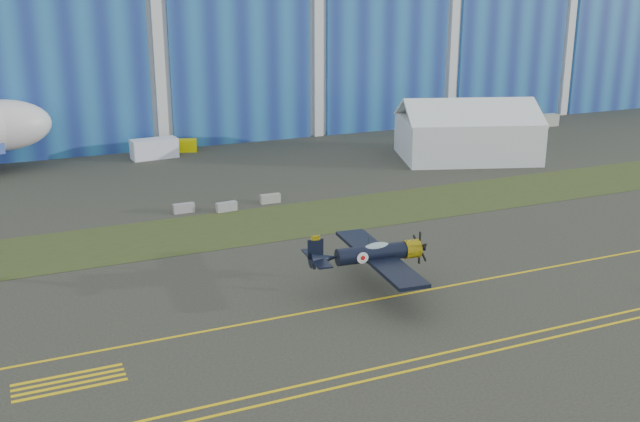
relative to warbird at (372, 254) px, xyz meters
name	(u,v)px	position (x,y,z in m)	size (l,w,h in m)	color
ground	(313,280)	(-3.08, 3.32, -2.74)	(260.00, 260.00, 0.00)	#37382F
grass_median	(251,226)	(-3.08, 17.32, -2.72)	(260.00, 10.00, 0.02)	#475128
hangar	(125,23)	(-3.08, 75.11, 12.22)	(220.00, 45.70, 30.00)	silver
taxiway_centreline	(342,306)	(-3.08, -1.68, -2.73)	(200.00, 0.20, 0.02)	yellow
edge_line_near	(414,369)	(-3.08, -11.18, -2.73)	(80.00, 0.20, 0.02)	yellow
edge_line_far	(405,362)	(-3.08, -10.18, -2.73)	(80.00, 0.20, 0.02)	yellow
hold_short_ladder	(69,382)	(-21.08, -4.78, -2.73)	(6.00, 2.40, 0.02)	yellow
warbird	(372,254)	(0.00, 0.00, 0.00)	(10.82, 12.66, 3.51)	black
tent	(467,128)	(30.09, 32.28, 1.02)	(19.14, 16.44, 7.52)	white
shipping_container	(154,149)	(-5.33, 47.76, -1.52)	(5.61, 2.25, 2.43)	white
tug	(186,145)	(-0.75, 50.05, -1.97)	(2.64, 1.65, 1.54)	#DCD600
gse_box	(548,120)	(54.01, 45.43, -1.87)	(2.91, 1.55, 1.75)	#A0AA99
barrier_a	(184,208)	(-7.63, 23.68, -2.29)	(2.00, 0.60, 0.90)	#968F99
barrier_b	(227,207)	(-3.79, 22.49, -2.29)	(2.00, 0.60, 0.90)	gray
barrier_c	(270,199)	(0.99, 23.44, -2.29)	(2.00, 0.60, 0.90)	gray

